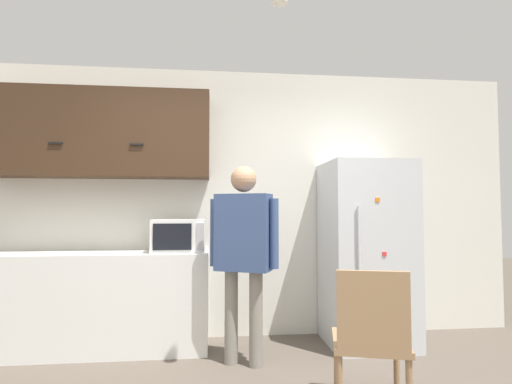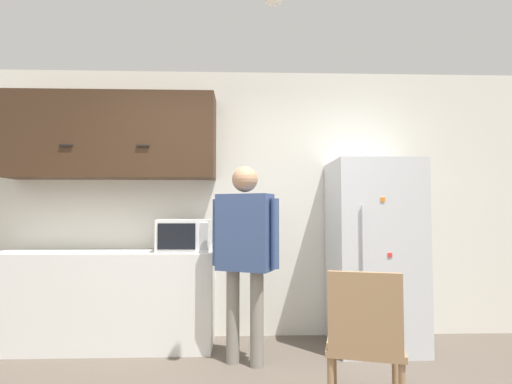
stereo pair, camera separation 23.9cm
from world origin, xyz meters
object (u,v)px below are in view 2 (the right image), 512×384
at_px(person, 245,243).
at_px(chair, 365,337).
at_px(refrigerator, 374,253).
at_px(microwave, 184,235).

relative_size(person, chair, 1.81).
relative_size(person, refrigerator, 0.94).
height_order(microwave, refrigerator, refrigerator).
distance_m(microwave, person, 0.72).
bearing_deg(microwave, person, -38.49).
bearing_deg(microwave, refrigerator, -1.96).
bearing_deg(microwave, chair, -46.29).
bearing_deg(chair, person, -35.71).
distance_m(person, refrigerator, 1.28).
bearing_deg(refrigerator, microwave, 178.04).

